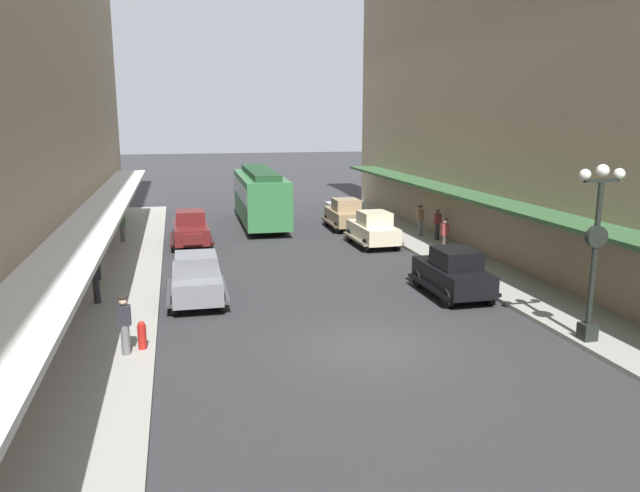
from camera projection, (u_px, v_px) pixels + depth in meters
The scene contains 17 objects.
ground_plane at pixel (367, 347), 17.88m from camera, with size 200.00×200.00×0.00m, color #2D2D30.
sidewalk_left at pixel (96, 369), 16.18m from camera, with size 3.00×60.00×0.15m, color #99968E.
sidewalk_right at pixel (591, 325), 19.54m from camera, with size 3.00×60.00×0.15m, color #99968E.
parked_car_0 at pixel (197, 277), 22.05m from camera, with size 2.18×4.27×1.84m.
parked_car_1 at pixel (191, 228), 31.74m from camera, with size 2.18×4.27×1.84m.
parked_car_2 at pixel (373, 228), 31.78m from camera, with size 2.21×4.29×1.84m.
parked_car_3 at pixel (345, 213), 36.66m from camera, with size 2.21×4.29×1.84m.
parked_car_4 at pixel (453, 271), 22.88m from camera, with size 2.15×4.27×1.84m.
streetcar at pixel (260, 195), 37.73m from camera, with size 2.72×9.65×3.46m.
lamp_post_with_clock at pixel (595, 246), 17.51m from camera, with size 1.42×0.44×5.16m.
fire_hydrant at pixel (142, 335), 17.30m from camera, with size 0.24×0.24×0.82m.
pedestrian_0 at pixel (437, 224), 32.65m from camera, with size 0.36×0.24×1.64m.
pedestrian_1 at pixel (125, 325), 16.80m from camera, with size 0.36×0.28×1.67m.
pedestrian_2 at pixel (96, 279), 21.51m from camera, with size 0.36×0.28×1.67m.
pedestrian_3 at pixel (420, 220), 33.74m from camera, with size 0.36×0.28×1.67m.
pedestrian_4 at pixel (122, 226), 32.22m from camera, with size 0.36×0.24×1.64m.
pedestrian_5 at pixel (445, 235), 29.52m from camera, with size 0.36×0.28×1.67m.
Camera 1 is at (-5.20, -16.12, 6.59)m, focal length 34.38 mm.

